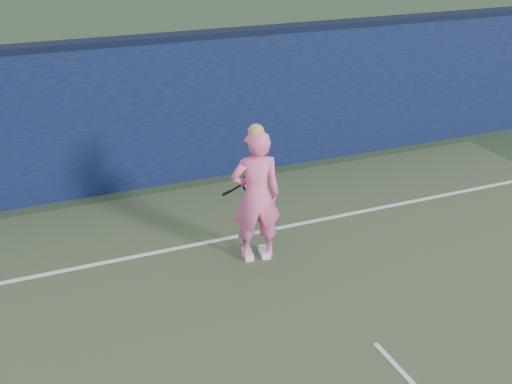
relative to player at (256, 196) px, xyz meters
name	(u,v)px	position (x,y,z in m)	size (l,w,h in m)	color
backstop_wall	(213,108)	(0.48, 3.15, 0.30)	(24.00, 0.40, 2.50)	black
wall_cap	(210,34)	(0.48, 3.15, 1.60)	(24.00, 0.42, 0.10)	black
player	(256,196)	(0.00, 0.00, 0.00)	(0.76, 0.56, 1.98)	pink
racket	(249,182)	(0.08, 0.48, -0.01)	(0.61, 0.18, 0.32)	black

